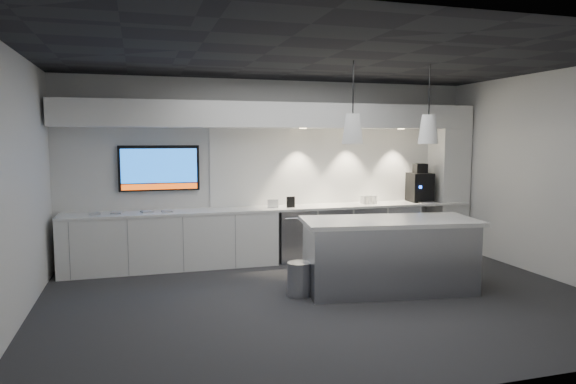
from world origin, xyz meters
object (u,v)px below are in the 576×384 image
object	(u,v)px
bin	(299,279)
island	(389,255)
coffee_machine	(420,186)
wall_tv	(159,168)

from	to	relation	value
bin	island	bearing A→B (deg)	-6.11
island	coffee_machine	world-z (taller)	coffee_machine
wall_tv	island	distance (m)	3.82
island	bin	world-z (taller)	island
wall_tv	coffee_machine	size ratio (longest dim) A/B	1.83
island	coffee_machine	size ratio (longest dim) A/B	3.52
bin	coffee_machine	bearing A→B (deg)	33.89
wall_tv	bin	bearing A→B (deg)	-53.09
wall_tv	island	size ratio (longest dim) A/B	0.52
island	bin	size ratio (longest dim) A/B	5.48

